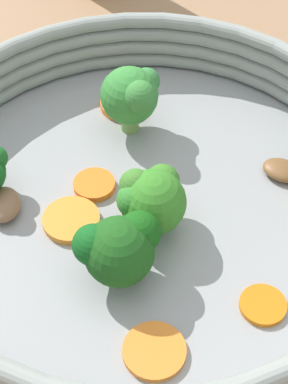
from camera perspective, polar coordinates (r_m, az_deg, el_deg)
ground_plane at (r=0.47m, az=0.00°, el=-2.25°), size 4.00×4.00×0.00m
skillet at (r=0.46m, az=0.00°, el=-1.75°), size 0.33×0.33×0.01m
skillet_rim_wall at (r=0.44m, az=0.00°, el=0.94°), size 0.34×0.34×0.05m
carrot_slice_0 at (r=0.47m, az=-4.44°, el=0.63°), size 0.04×0.04×0.01m
carrot_slice_1 at (r=0.46m, az=0.54°, el=-0.39°), size 0.05×0.05×0.00m
carrot_slice_2 at (r=0.39m, az=0.93°, el=-13.96°), size 0.05×0.05×0.00m
carrot_slice_4 at (r=0.41m, az=10.52°, el=-9.86°), size 0.04×0.04×0.00m
carrot_slice_5 at (r=0.45m, az=-6.51°, el=-2.40°), size 0.05×0.05×0.01m
carrot_slice_6 at (r=0.53m, az=-1.87°, el=7.82°), size 0.05×0.05×0.01m
broccoli_floret_1 at (r=0.42m, az=0.89°, el=-0.54°), size 0.05×0.05×0.05m
broccoli_floret_3 at (r=0.40m, az=-2.27°, el=-5.01°), size 0.05×0.06×0.05m
broccoli_floret_4 at (r=0.49m, az=-1.07°, el=8.59°), size 0.05×0.05×0.06m
mushroom_piece_0 at (r=0.49m, az=12.00°, el=2.25°), size 0.04×0.04×0.01m
mushroom_piece_1 at (r=0.46m, az=-12.37°, el=-1.11°), size 0.04×0.03×0.01m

